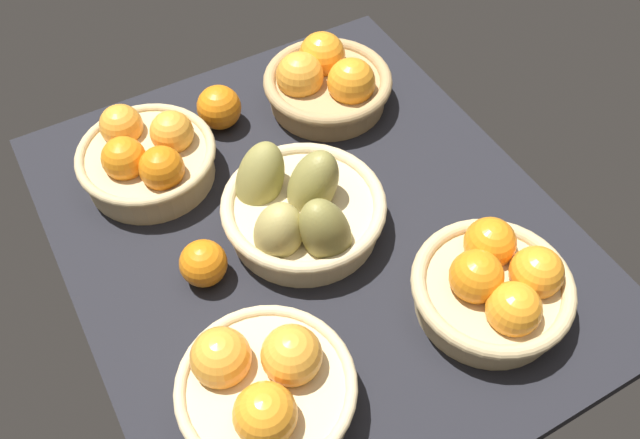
% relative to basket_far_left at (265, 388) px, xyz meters
% --- Properties ---
extents(market_tray, '(0.84, 0.72, 0.03)m').
position_rel_basket_far_left_xyz_m(market_tray, '(0.22, -0.19, -0.06)').
color(market_tray, black).
rests_on(market_tray, ground).
extents(basket_far_left, '(0.22, 0.22, 0.12)m').
position_rel_basket_far_left_xyz_m(basket_far_left, '(0.00, 0.00, 0.00)').
color(basket_far_left, '#D3BC8C').
rests_on(basket_far_left, market_tray).
extents(basket_near_left, '(0.22, 0.22, 0.11)m').
position_rel_basket_far_left_xyz_m(basket_near_left, '(-0.02, -0.34, -0.00)').
color(basket_near_left, tan).
rests_on(basket_near_left, market_tray).
extents(basket_far_right, '(0.22, 0.22, 0.11)m').
position_rel_basket_far_left_xyz_m(basket_far_right, '(0.44, -0.01, -0.00)').
color(basket_far_right, tan).
rests_on(basket_far_right, market_tray).
extents(basket_near_right, '(0.23, 0.23, 0.11)m').
position_rel_basket_far_left_xyz_m(basket_near_right, '(0.46, -0.35, -0.00)').
color(basket_near_right, tan).
rests_on(basket_near_right, market_tray).
extents(basket_center_pears, '(0.25, 0.25, 0.15)m').
position_rel_basket_far_left_xyz_m(basket_center_pears, '(0.23, -0.17, -0.00)').
color(basket_center_pears, '#D3BC8C').
rests_on(basket_center_pears, market_tray).
extents(loose_orange_front_gap, '(0.08, 0.08, 0.08)m').
position_rel_basket_far_left_xyz_m(loose_orange_front_gap, '(0.50, -0.16, -0.01)').
color(loose_orange_front_gap, orange).
rests_on(loose_orange_front_gap, market_tray).
extents(loose_orange_back_gap, '(0.07, 0.07, 0.07)m').
position_rel_basket_far_left_xyz_m(loose_orange_back_gap, '(0.22, -0.01, -0.01)').
color(loose_orange_back_gap, orange).
rests_on(loose_orange_back_gap, market_tray).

